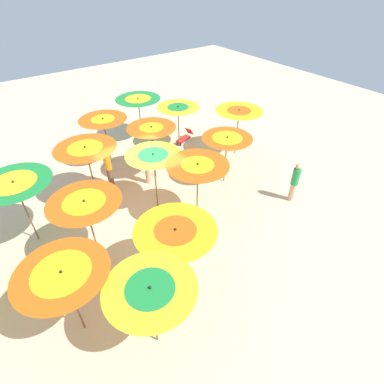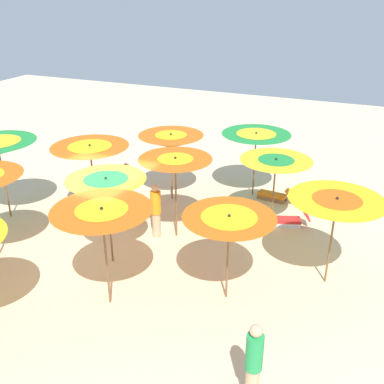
# 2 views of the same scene
# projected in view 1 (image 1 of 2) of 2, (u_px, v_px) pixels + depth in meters

# --- Properties ---
(ground) EXTENTS (40.46, 40.46, 0.04)m
(ground) POSITION_uv_depth(u_px,v_px,m) (145.00, 209.00, 11.93)
(ground) COLOR beige
(beach_umbrella_0) EXTENTS (2.09, 2.09, 2.34)m
(beach_umbrella_0) POSITION_uv_depth(u_px,v_px,m) (151.00, 292.00, 6.52)
(beach_umbrella_0) COLOR brown
(beach_umbrella_0) RESTS_ON ground
(beach_umbrella_1) EXTENTS (2.23, 2.23, 2.33)m
(beach_umbrella_1) POSITION_uv_depth(u_px,v_px,m) (176.00, 234.00, 7.90)
(beach_umbrella_1) COLOR brown
(beach_umbrella_1) RESTS_ON ground
(beach_umbrella_2) EXTENTS (2.16, 2.16, 2.47)m
(beach_umbrella_2) POSITION_uv_depth(u_px,v_px,m) (198.00, 169.00, 10.12)
(beach_umbrella_2) COLOR brown
(beach_umbrella_2) RESTS_ON ground
(beach_umbrella_3) EXTENTS (2.07, 2.07, 2.20)m
(beach_umbrella_3) POSITION_uv_depth(u_px,v_px,m) (227.00, 142.00, 12.18)
(beach_umbrella_3) COLOR brown
(beach_umbrella_3) RESTS_ON ground
(beach_umbrella_4) EXTENTS (2.21, 2.21, 2.32)m
(beach_umbrella_4) POSITION_uv_depth(u_px,v_px,m) (239.00, 114.00, 14.05)
(beach_umbrella_4) COLOR brown
(beach_umbrella_4) RESTS_ON ground
(beach_umbrella_5) EXTENTS (2.15, 2.15, 2.44)m
(beach_umbrella_5) POSITION_uv_depth(u_px,v_px,m) (64.00, 278.00, 6.75)
(beach_umbrella_5) COLOR brown
(beach_umbrella_5) RESTS_ON ground
(beach_umbrella_6) EXTENTS (2.13, 2.13, 2.50)m
(beach_umbrella_6) POSITION_uv_depth(u_px,v_px,m) (86.00, 207.00, 8.59)
(beach_umbrella_6) COLOR brown
(beach_umbrella_6) RESTS_ON ground
(beach_umbrella_7) EXTENTS (1.98, 1.98, 2.44)m
(beach_umbrella_7) POSITION_uv_depth(u_px,v_px,m) (154.00, 159.00, 10.69)
(beach_umbrella_7) COLOR brown
(beach_umbrella_7) RESTS_ON ground
(beach_umbrella_8) EXTENTS (2.03, 2.03, 2.46)m
(beach_umbrella_8) POSITION_uv_depth(u_px,v_px,m) (152.00, 132.00, 12.34)
(beach_umbrella_8) COLOR brown
(beach_umbrella_8) RESTS_ON ground
(beach_umbrella_9) EXTENTS (2.08, 2.08, 2.21)m
(beach_umbrella_9) POSITION_uv_depth(u_px,v_px,m) (178.00, 110.00, 14.64)
(beach_umbrella_9) COLOR brown
(beach_umbrella_9) RESTS_ON ground
(beach_umbrella_11) EXTENTS (2.27, 2.27, 2.55)m
(beach_umbrella_11) POSITION_uv_depth(u_px,v_px,m) (15.00, 187.00, 9.21)
(beach_umbrella_11) COLOR brown
(beach_umbrella_11) RESTS_ON ground
(beach_umbrella_12) EXTENTS (2.29, 2.29, 2.44)m
(beach_umbrella_12) POSITION_uv_depth(u_px,v_px,m) (86.00, 152.00, 11.10)
(beach_umbrella_12) COLOR brown
(beach_umbrella_12) RESTS_ON ground
(beach_umbrella_13) EXTENTS (2.12, 2.12, 2.33)m
(beach_umbrella_13) POSITION_uv_depth(u_px,v_px,m) (104.00, 123.00, 13.30)
(beach_umbrella_13) COLOR brown
(beach_umbrella_13) RESTS_ON ground
(beach_umbrella_14) EXTENTS (2.29, 2.29, 2.27)m
(beach_umbrella_14) POSITION_uv_depth(u_px,v_px,m) (138.00, 101.00, 15.32)
(beach_umbrella_14) COLOR brown
(beach_umbrella_14) RESTS_ON ground
(lounger_0) EXTENTS (0.72, 1.19, 0.63)m
(lounger_0) POSITION_uv_depth(u_px,v_px,m) (184.00, 138.00, 16.11)
(lounger_0) COLOR silver
(lounger_0) RESTS_ON ground
(lounger_2) EXTENTS (0.50, 1.33, 0.52)m
(lounger_2) POSITION_uv_depth(u_px,v_px,m) (156.00, 132.00, 16.74)
(lounger_2) COLOR olive
(lounger_2) RESTS_ON ground
(beachgoer_0) EXTENTS (0.30, 0.30, 1.71)m
(beachgoer_0) POSITION_uv_depth(u_px,v_px,m) (295.00, 182.00, 11.81)
(beachgoer_0) COLOR #D8A87F
(beachgoer_0) RESTS_ON ground
(beachgoer_1) EXTENTS (0.30, 0.30, 1.65)m
(beachgoer_1) POSITION_uv_depth(u_px,v_px,m) (147.00, 166.00, 12.77)
(beachgoer_1) COLOR #D8A87F
(beachgoer_1) RESTS_ON ground
(beachgoer_2) EXTENTS (0.30, 0.30, 1.77)m
(beachgoer_2) POSITION_uv_depth(u_px,v_px,m) (108.00, 167.00, 12.60)
(beachgoer_2) COLOR brown
(beachgoer_2) RESTS_ON ground
(beach_ball) EXTENTS (0.24, 0.24, 0.24)m
(beach_ball) POSITION_uv_depth(u_px,v_px,m) (151.00, 150.00, 15.32)
(beach_ball) COLOR red
(beach_ball) RESTS_ON ground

